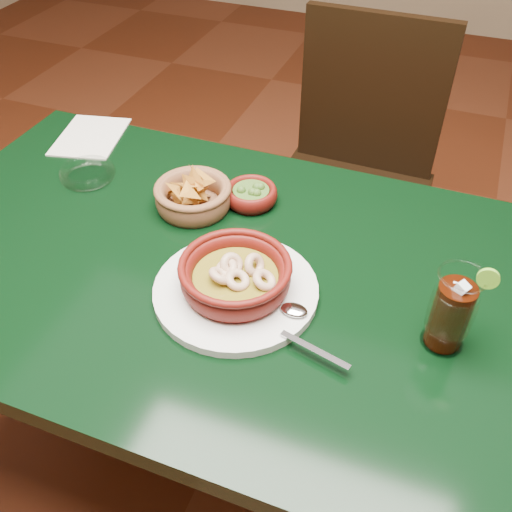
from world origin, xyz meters
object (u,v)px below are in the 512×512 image
(shrimp_plate, at_px, (236,280))
(chip_basket, at_px, (193,196))
(cola_drink, at_px, (452,311))
(dining_table, at_px, (196,291))
(dining_chair, at_px, (353,176))

(shrimp_plate, bearing_deg, chip_basket, 131.73)
(shrimp_plate, height_order, cola_drink, cola_drink)
(dining_table, relative_size, dining_chair, 1.25)
(shrimp_plate, xyz_separation_m, cola_drink, (0.36, 0.02, 0.04))
(dining_table, relative_size, cola_drink, 6.95)
(dining_chair, bearing_deg, dining_table, -103.27)
(chip_basket, xyz_separation_m, cola_drink, (0.54, -0.19, 0.05))
(shrimp_plate, relative_size, cola_drink, 2.21)
(dining_table, xyz_separation_m, chip_basket, (-0.06, 0.14, 0.13))
(shrimp_plate, distance_m, cola_drink, 0.36)
(dining_chair, distance_m, chip_basket, 0.67)
(dining_table, height_order, shrimp_plate, shrimp_plate)
(dining_chair, bearing_deg, shrimp_plate, -93.58)
(dining_table, distance_m, chip_basket, 0.20)
(shrimp_plate, xyz_separation_m, chip_basket, (-0.18, 0.20, -0.01))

